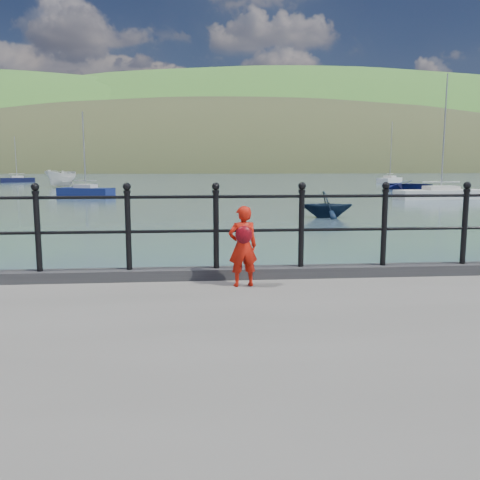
{
  "coord_description": "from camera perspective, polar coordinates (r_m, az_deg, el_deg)",
  "views": [
    {
      "loc": [
        -0.89,
        -7.13,
        2.58
      ],
      "look_at": [
        -0.27,
        -0.2,
        1.55
      ],
      "focal_mm": 38.0,
      "sensor_mm": 36.0,
      "label": 1
    }
  ],
  "objects": [
    {
      "name": "far_shore",
      "position": [
        250.91,
        3.94,
        2.63
      ],
      "size": [
        830.0,
        200.0,
        156.0
      ],
      "color": "#333A21",
      "rests_on": "ground"
    },
    {
      "name": "kerb",
      "position": [
        7.19,
        2.12,
        -3.66
      ],
      "size": [
        60.0,
        0.3,
        0.15
      ],
      "primitive_type": "cube",
      "color": "#28282B",
      "rests_on": "quay"
    },
    {
      "name": "launch_navy",
      "position": [
        25.44,
        9.73,
        3.95
      ],
      "size": [
        2.63,
        2.31,
        1.31
      ],
      "primitive_type": "imported",
      "rotation": [
        0.0,
        0.0,
        1.5
      ],
      "color": "black",
      "rests_on": "ground"
    },
    {
      "name": "sailboat_port",
      "position": [
        44.62,
        -16.92,
        5.16
      ],
      "size": [
        5.0,
        3.31,
        7.12
      ],
      "rotation": [
        0.0,
        0.0,
        -0.41
      ],
      "color": "navy",
      "rests_on": "ground"
    },
    {
      "name": "railing",
      "position": [
        7.07,
        2.16,
        2.28
      ],
      "size": [
        18.11,
        0.11,
        1.2
      ],
      "color": "black",
      "rests_on": "kerb"
    },
    {
      "name": "child",
      "position": [
        6.61,
        0.33,
        -0.65
      ],
      "size": [
        0.42,
        0.34,
        1.06
      ],
      "rotation": [
        0.0,
        0.0,
        3.3
      ],
      "color": "red",
      "rests_on": "quay"
    },
    {
      "name": "launch_white",
      "position": [
        64.34,
        -19.43,
        6.54
      ],
      "size": [
        3.68,
        5.65,
        2.04
      ],
      "primitive_type": "imported",
      "rotation": [
        0.0,
        0.0,
        -0.35
      ],
      "color": "silver",
      "rests_on": "ground"
    },
    {
      "name": "sailboat_far",
      "position": [
        80.08,
        16.46,
        6.46
      ],
      "size": [
        5.5,
        6.02,
        9.16
      ],
      "rotation": [
        0.0,
        0.0,
        0.86
      ],
      "color": "silver",
      "rests_on": "ground"
    },
    {
      "name": "sailboat_left",
      "position": [
        83.97,
        -23.74,
        6.17
      ],
      "size": [
        4.87,
        3.72,
        6.99
      ],
      "rotation": [
        0.0,
        0.0,
        0.54
      ],
      "color": "black",
      "rests_on": "ground"
    },
    {
      "name": "launch_blue",
      "position": [
        56.54,
        18.43,
        5.89
      ],
      "size": [
        6.14,
        6.17,
        1.05
      ],
      "primitive_type": "imported",
      "rotation": [
        0.0,
        0.0,
        0.77
      ],
      "color": "#131954",
      "rests_on": "ground"
    },
    {
      "name": "sailboat_near",
      "position": [
        42.11,
        21.6,
        4.77
      ],
      "size": [
        7.16,
        2.64,
        9.52
      ],
      "rotation": [
        0.0,
        0.0,
        0.1
      ],
      "color": "silver",
      "rests_on": "ground"
    },
    {
      "name": "ground",
      "position": [
        7.63,
        1.93,
        -11.34
      ],
      "size": [
        600.0,
        600.0,
        0.0
      ],
      "primitive_type": "plane",
      "color": "#2D4251",
      "rests_on": "ground"
    }
  ]
}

